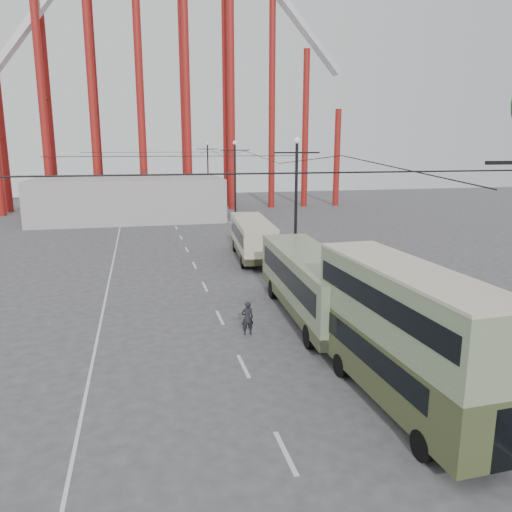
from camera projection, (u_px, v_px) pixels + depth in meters
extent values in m
plane|color=#444446|center=(297.00, 413.00, 16.63)|extent=(160.00, 160.00, 0.00)
cube|color=silver|center=(199.00, 275.00, 34.47)|extent=(0.15, 82.00, 0.01)
cube|color=silver|center=(284.00, 267.00, 36.85)|extent=(0.12, 120.00, 0.01)
cube|color=silver|center=(110.00, 277.00, 34.09)|extent=(0.12, 120.00, 0.01)
cylinder|color=black|center=(506.00, 435.00, 14.97)|extent=(0.44, 0.44, 0.50)
cylinder|color=black|center=(296.00, 209.00, 34.02)|extent=(0.20, 0.20, 9.00)
cylinder|color=black|center=(295.00, 270.00, 34.94)|extent=(0.44, 0.44, 0.50)
cube|color=black|center=(297.00, 153.00, 33.21)|extent=(3.20, 0.10, 0.10)
sphere|color=white|center=(297.00, 140.00, 33.03)|extent=(0.44, 0.44, 0.44)
cylinder|color=black|center=(235.00, 185.00, 54.94)|extent=(0.20, 0.20, 9.00)
cylinder|color=black|center=(236.00, 223.00, 55.86)|extent=(0.44, 0.44, 0.50)
cube|color=black|center=(235.00, 150.00, 54.12)|extent=(3.20, 0.10, 0.10)
sphere|color=white|center=(235.00, 143.00, 53.95)|extent=(0.44, 0.44, 0.44)
cylinder|color=black|center=(208.00, 175.00, 75.86)|extent=(0.20, 0.20, 9.00)
cylinder|color=black|center=(209.00, 202.00, 76.77)|extent=(0.44, 0.44, 0.50)
cube|color=black|center=(208.00, 149.00, 75.04)|extent=(3.20, 0.10, 0.10)
sphere|color=white|center=(207.00, 144.00, 74.87)|extent=(0.44, 0.44, 0.44)
cylinder|color=maroon|center=(3.00, 144.00, 65.89)|extent=(1.00, 1.00, 18.00)
cylinder|color=maroon|center=(43.00, 107.00, 62.46)|extent=(1.00, 1.00, 27.00)
cylinder|color=maroon|center=(48.00, 109.00, 66.26)|extent=(1.00, 1.00, 27.00)
cylinder|color=maroon|center=(90.00, 71.00, 62.82)|extent=(1.00, 1.00, 36.00)
cylinder|color=maroon|center=(93.00, 75.00, 66.63)|extent=(1.00, 1.00, 36.00)
cylinder|color=maroon|center=(137.00, 35.00, 63.19)|extent=(1.00, 1.00, 45.00)
cylinder|color=maroon|center=(137.00, 41.00, 66.99)|extent=(1.00, 1.00, 45.00)
cylinder|color=maroon|center=(184.00, 8.00, 63.77)|extent=(1.00, 1.00, 52.00)
cylinder|color=maroon|center=(181.00, 16.00, 67.57)|extent=(1.00, 1.00, 52.00)
cylinder|color=maroon|center=(225.00, 7.00, 68.59)|extent=(1.00, 1.00, 55.00)
cylinder|color=maroon|center=(272.00, 100.00, 69.76)|extent=(0.90, 0.90, 30.00)
cylinder|color=maroon|center=(305.00, 130.00, 71.74)|extent=(0.90, 0.90, 22.00)
cylinder|color=maroon|center=(337.00, 158.00, 73.71)|extent=(0.90, 0.90, 14.00)
cube|color=silver|center=(307.00, 33.00, 68.94)|extent=(9.89, 2.00, 10.87)
cube|color=#A2A29D|center=(129.00, 200.00, 59.45)|extent=(22.00, 10.00, 5.00)
cube|color=#414927|center=(402.00, 364.00, 16.86)|extent=(2.59, 9.17, 2.00)
cube|color=black|center=(402.00, 353.00, 16.77)|extent=(2.57, 7.35, 0.82)
cube|color=gray|center=(404.00, 333.00, 16.62)|extent=(2.61, 9.17, 0.27)
cube|color=gray|center=(406.00, 300.00, 16.37)|extent=(2.59, 9.17, 2.00)
cube|color=black|center=(406.00, 298.00, 16.35)|extent=(2.61, 8.63, 0.77)
cube|color=beige|center=(408.00, 269.00, 16.14)|extent=(2.61, 9.17, 0.11)
cylinder|color=black|center=(341.00, 365.00, 19.23)|extent=(0.29, 0.92, 0.91)
cylinder|color=black|center=(389.00, 360.00, 19.75)|extent=(0.29, 0.92, 0.91)
cylinder|color=black|center=(422.00, 445.00, 14.08)|extent=(0.29, 0.92, 0.91)
cylinder|color=black|center=(484.00, 435.00, 14.61)|extent=(0.29, 0.92, 0.91)
cube|color=gray|center=(311.00, 282.00, 25.66)|extent=(3.28, 12.01, 2.59)
cube|color=black|center=(311.00, 274.00, 25.57)|extent=(3.26, 10.71, 1.03)
cube|color=#414927|center=(310.00, 301.00, 25.89)|extent=(3.31, 12.01, 0.54)
cube|color=gray|center=(311.00, 256.00, 25.37)|extent=(3.30, 12.01, 0.17)
cylinder|color=black|center=(273.00, 290.00, 28.96)|extent=(0.36, 1.09, 1.08)
cylinder|color=black|center=(314.00, 288.00, 29.39)|extent=(0.36, 1.09, 1.08)
cylinder|color=black|center=(308.00, 335.00, 22.11)|extent=(0.36, 1.09, 1.08)
cylinder|color=black|center=(360.00, 331.00, 22.54)|extent=(0.36, 1.09, 1.08)
cube|color=beige|center=(252.00, 237.00, 39.34)|extent=(3.33, 10.05, 2.37)
cube|color=black|center=(252.00, 232.00, 39.25)|extent=(3.26, 8.87, 0.94)
cube|color=#414927|center=(252.00, 248.00, 39.54)|extent=(3.36, 10.05, 0.49)
cube|color=beige|center=(252.00, 221.00, 39.06)|extent=(3.35, 10.05, 0.16)
cylinder|color=black|center=(235.00, 246.00, 41.93)|extent=(0.36, 1.01, 0.99)
cylinder|color=black|center=(261.00, 245.00, 42.24)|extent=(0.36, 1.01, 0.99)
cylinder|color=black|center=(243.00, 261.00, 36.59)|extent=(0.36, 1.01, 0.99)
cylinder|color=black|center=(273.00, 260.00, 36.89)|extent=(0.36, 1.01, 0.99)
imported|color=black|center=(247.00, 318.00, 23.47)|extent=(0.61, 0.41, 1.62)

